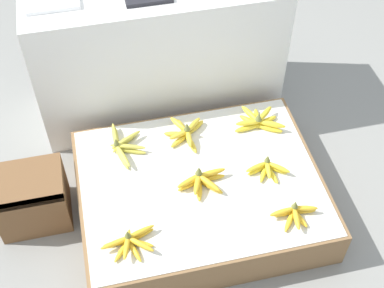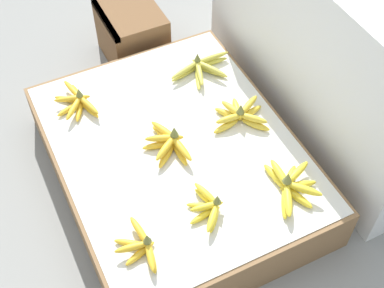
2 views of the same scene
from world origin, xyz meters
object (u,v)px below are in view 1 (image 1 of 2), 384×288
at_px(banana_bunch_middle_midleft, 202,181).
at_px(foam_tray_white, 52,1).
at_px(banana_bunch_back_midleft, 185,132).
at_px(banana_bunch_back_midright, 258,121).
at_px(wooden_crate, 32,198).
at_px(banana_bunch_front_midright, 294,214).
at_px(banana_bunch_back_left, 123,146).
at_px(banana_bunch_middle_midright, 267,169).
at_px(banana_bunch_front_left, 130,242).

distance_m(banana_bunch_middle_midleft, foam_tray_white, 1.02).
height_order(banana_bunch_back_midleft, banana_bunch_back_midright, banana_bunch_back_midright).
relative_size(banana_bunch_back_midleft, foam_tray_white, 1.00).
relative_size(wooden_crate, foam_tray_white, 1.33).
bearing_deg(wooden_crate, foam_tray_white, 67.11).
relative_size(banana_bunch_front_midright, banana_bunch_back_midleft, 0.91).
bearing_deg(banana_bunch_back_midright, banana_bunch_back_left, -179.49).
xyz_separation_m(wooden_crate, banana_bunch_middle_midright, (1.04, -0.14, 0.10)).
bearing_deg(banana_bunch_front_midright, banana_bunch_back_left, 140.47).
height_order(banana_bunch_middle_midright, banana_bunch_back_midright, banana_bunch_back_midright).
height_order(wooden_crate, foam_tray_white, foam_tray_white).
bearing_deg(banana_bunch_middle_midleft, banana_bunch_back_midleft, 91.81).
xyz_separation_m(banana_bunch_front_left, banana_bunch_front_midright, (0.68, -0.02, 0.00)).
relative_size(banana_bunch_front_midright, banana_bunch_back_midright, 0.87).
height_order(banana_bunch_back_left, banana_bunch_back_midleft, banana_bunch_back_midleft).
bearing_deg(banana_bunch_front_left, banana_bunch_front_midright, -1.53).
bearing_deg(banana_bunch_front_midright, wooden_crate, 159.85).
distance_m(banana_bunch_back_midright, foam_tray_white, 1.08).
bearing_deg(banana_bunch_back_midright, banana_bunch_back_midleft, 178.68).
bearing_deg(banana_bunch_back_left, banana_bunch_middle_midright, -24.73).
bearing_deg(banana_bunch_front_midright, foam_tray_white, 131.14).
xyz_separation_m(banana_bunch_front_left, banana_bunch_back_left, (0.04, 0.51, 0.00)).
height_order(banana_bunch_front_midright, banana_bunch_back_left, banana_bunch_front_midright).
bearing_deg(banana_bunch_front_midright, banana_bunch_back_midleft, 122.36).
height_order(wooden_crate, banana_bunch_front_midright, banana_bunch_front_midright).
bearing_deg(banana_bunch_back_midleft, wooden_crate, -168.48).
bearing_deg(banana_bunch_back_midleft, banana_bunch_back_midright, -1.32).
xyz_separation_m(banana_bunch_middle_midleft, banana_bunch_back_midright, (0.35, 0.29, -0.00)).
bearing_deg(wooden_crate, banana_bunch_middle_midleft, -11.29).
bearing_deg(banana_bunch_back_midright, foam_tray_white, 153.55).
height_order(banana_bunch_front_left, foam_tray_white, foam_tray_white).
xyz_separation_m(banana_bunch_middle_midright, banana_bunch_back_midright, (0.05, 0.29, 0.00)).
relative_size(banana_bunch_middle_midright, foam_tray_white, 0.86).
distance_m(banana_bunch_front_midright, foam_tray_white, 1.38).
bearing_deg(banana_bunch_back_midleft, banana_bunch_middle_midright, -43.48).
relative_size(banana_bunch_back_left, banana_bunch_back_midleft, 1.22).
bearing_deg(foam_tray_white, banana_bunch_middle_midleft, -54.78).
xyz_separation_m(banana_bunch_back_midright, foam_tray_white, (-0.85, 0.42, 0.52)).
bearing_deg(banana_bunch_front_left, banana_bunch_middle_midleft, 33.39).
relative_size(wooden_crate, banana_bunch_middle_midright, 1.56).
bearing_deg(banana_bunch_front_left, foam_tray_white, 99.39).
distance_m(banana_bunch_front_left, foam_tray_white, 1.09).
distance_m(wooden_crate, banana_bunch_back_left, 0.47).
distance_m(banana_bunch_back_left, banana_bunch_back_midleft, 0.30).
bearing_deg(banana_bunch_back_left, banana_bunch_front_midright, -39.53).
relative_size(banana_bunch_middle_midright, banana_bunch_back_left, 0.70).
bearing_deg(banana_bunch_front_midright, banana_bunch_middle_midright, 97.90).
relative_size(banana_bunch_middle_midleft, foam_tray_white, 1.01).
bearing_deg(banana_bunch_middle_midright, banana_bunch_front_midright, -82.10).
height_order(banana_bunch_front_left, banana_bunch_front_midright, banana_bunch_front_midright).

